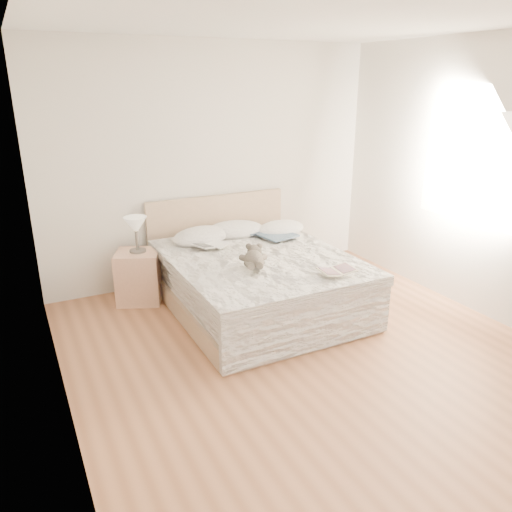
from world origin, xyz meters
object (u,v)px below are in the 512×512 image
object	(u,v)px
nightstand	(139,277)
teddy_bear	(254,265)
table_lamp	(136,227)
photo_book	(211,246)
childrens_book	(337,271)
bed	(255,279)

from	to	relation	value
nightstand	teddy_bear	xyz separation A→B (m)	(0.82, -1.11, 0.37)
table_lamp	photo_book	xyz separation A→B (m)	(0.69, -0.36, -0.20)
childrens_book	table_lamp	bearing A→B (deg)	138.70
photo_book	childrens_book	bearing A→B (deg)	-80.37
teddy_bear	photo_book	bearing A→B (deg)	120.75
nightstand	photo_book	distance (m)	0.86
nightstand	table_lamp	bearing A→B (deg)	34.04
table_lamp	photo_book	bearing A→B (deg)	-27.42
nightstand	childrens_book	size ratio (longest dim) A/B	1.63
table_lamp	teddy_bear	distance (m)	1.40
photo_book	bed	bearing A→B (deg)	-66.31
table_lamp	photo_book	size ratio (longest dim) A/B	1.11
table_lamp	childrens_book	distance (m)	2.13
nightstand	teddy_bear	bearing A→B (deg)	-53.64
bed	photo_book	bearing A→B (deg)	135.59
childrens_book	bed	bearing A→B (deg)	120.74
photo_book	childrens_book	distance (m)	1.42
bed	teddy_bear	world-z (taller)	bed
bed	childrens_book	world-z (taller)	bed
table_lamp	photo_book	distance (m)	0.80
teddy_bear	nightstand	bearing A→B (deg)	148.13
photo_book	nightstand	bearing A→B (deg)	131.75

